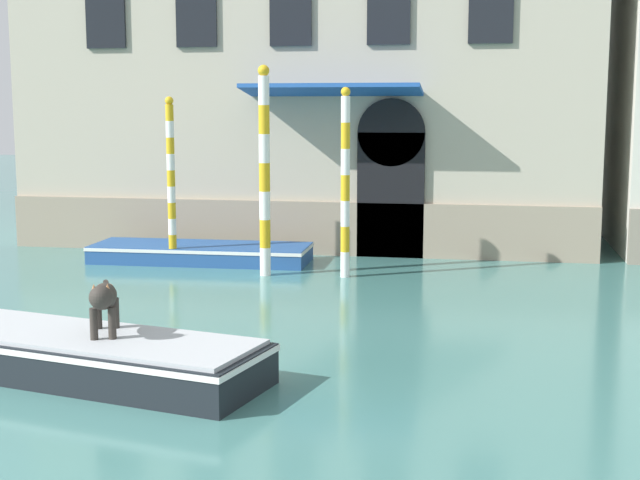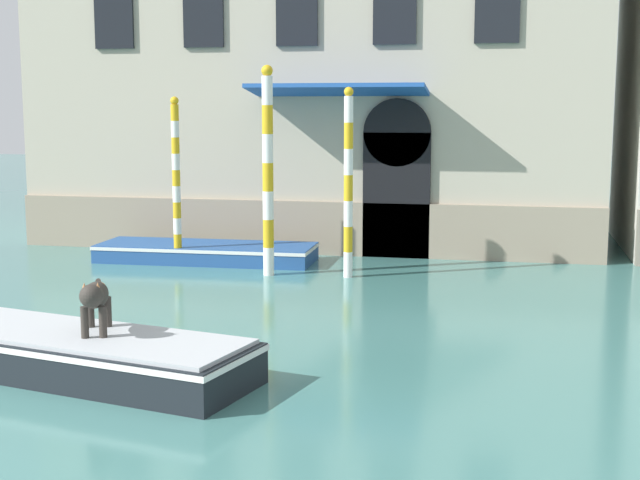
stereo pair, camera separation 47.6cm
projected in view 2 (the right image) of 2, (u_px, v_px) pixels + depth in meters
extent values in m
cube|color=gray|center=(298.00, 228.00, 22.97)|extent=(15.34, 0.16, 1.38)
cube|color=black|center=(396.00, 196.00, 22.30)|extent=(1.69, 0.14, 3.14)
cylinder|color=black|center=(397.00, 133.00, 22.07)|extent=(1.69, 0.14, 1.69)
cube|color=black|center=(114.00, 11.00, 23.17)|extent=(1.06, 0.10, 1.95)
cube|color=black|center=(203.00, 9.00, 22.66)|extent=(1.06, 0.10, 1.95)
cube|color=black|center=(297.00, 6.00, 22.16)|extent=(1.06, 0.10, 1.95)
cube|color=black|center=(395.00, 4.00, 21.65)|extent=(1.06, 0.10, 1.95)
cube|color=black|center=(498.00, 1.00, 21.14)|extent=(1.06, 0.10, 1.95)
cube|color=#1E4C99|center=(337.00, 90.00, 21.59)|extent=(4.37, 1.40, 0.29)
cube|color=black|center=(41.00, 350.00, 12.87)|extent=(6.75, 3.06, 0.56)
cube|color=white|center=(41.00, 336.00, 12.83)|extent=(6.79, 3.09, 0.08)
cube|color=#B2B7BC|center=(40.00, 329.00, 12.82)|extent=(6.53, 2.89, 0.06)
cylinder|color=#332D28|center=(103.00, 322.00, 12.23)|extent=(0.11, 0.11, 0.44)
cylinder|color=#332D28|center=(85.00, 322.00, 12.20)|extent=(0.11, 0.11, 0.44)
cylinder|color=#332D28|center=(108.00, 312.00, 12.84)|extent=(0.11, 0.11, 0.44)
cylinder|color=#332D28|center=(91.00, 312.00, 12.81)|extent=(0.11, 0.11, 0.44)
ellipsoid|color=#332D28|center=(96.00, 295.00, 12.47)|extent=(0.60, 0.89, 0.35)
ellipsoid|color=#AD7042|center=(97.00, 286.00, 12.58)|extent=(0.35, 0.42, 0.12)
sphere|color=#332D28|center=(91.00, 296.00, 12.02)|extent=(0.33, 0.33, 0.33)
cone|color=#AD7042|center=(98.00, 287.00, 12.01)|extent=(0.10, 0.10, 0.13)
cone|color=#AD7042|center=(84.00, 287.00, 11.99)|extent=(0.10, 0.10, 0.13)
cylinder|color=#332D28|center=(99.00, 285.00, 12.90)|extent=(0.17, 0.30, 0.23)
cube|color=#234C8C|center=(207.00, 253.00, 21.95)|extent=(5.35, 1.82, 0.43)
cube|color=white|center=(206.00, 246.00, 21.93)|extent=(5.38, 1.85, 0.08)
cube|color=#B2B7BC|center=(207.00, 253.00, 21.96)|extent=(2.95, 1.34, 0.39)
cylinder|color=white|center=(269.00, 261.00, 20.11)|extent=(0.24, 0.24, 0.64)
cylinder|color=gold|center=(268.00, 233.00, 20.02)|extent=(0.24, 0.24, 0.64)
cylinder|color=white|center=(268.00, 205.00, 19.93)|extent=(0.24, 0.24, 0.64)
cylinder|color=gold|center=(268.00, 177.00, 19.83)|extent=(0.24, 0.24, 0.64)
cylinder|color=white|center=(268.00, 148.00, 19.74)|extent=(0.24, 0.24, 0.64)
cylinder|color=gold|center=(267.00, 120.00, 19.64)|extent=(0.24, 0.24, 0.64)
cylinder|color=white|center=(267.00, 90.00, 19.55)|extent=(0.24, 0.24, 0.64)
sphere|color=gold|center=(267.00, 71.00, 19.49)|extent=(0.26, 0.26, 0.26)
cylinder|color=white|center=(178.00, 258.00, 21.34)|extent=(0.19, 0.19, 0.38)
cylinder|color=gold|center=(178.00, 242.00, 21.28)|extent=(0.19, 0.19, 0.38)
cylinder|color=white|center=(177.00, 226.00, 21.23)|extent=(0.19, 0.19, 0.38)
cylinder|color=gold|center=(177.00, 210.00, 21.17)|extent=(0.19, 0.19, 0.38)
cylinder|color=white|center=(177.00, 194.00, 21.11)|extent=(0.19, 0.19, 0.38)
cylinder|color=gold|center=(176.00, 178.00, 21.06)|extent=(0.19, 0.19, 0.38)
cylinder|color=white|center=(176.00, 162.00, 21.00)|extent=(0.19, 0.19, 0.38)
cylinder|color=gold|center=(175.00, 145.00, 20.94)|extent=(0.19, 0.19, 0.38)
cylinder|color=white|center=(175.00, 129.00, 20.89)|extent=(0.19, 0.19, 0.38)
cylinder|color=gold|center=(175.00, 113.00, 20.83)|extent=(0.19, 0.19, 0.38)
sphere|color=gold|center=(174.00, 101.00, 20.79)|extent=(0.20, 0.20, 0.20)
cylinder|color=white|center=(348.00, 264.00, 19.87)|extent=(0.20, 0.20, 0.57)
cylinder|color=gold|center=(348.00, 239.00, 19.79)|extent=(0.20, 0.20, 0.57)
cylinder|color=white|center=(348.00, 214.00, 19.70)|extent=(0.20, 0.20, 0.57)
cylinder|color=gold|center=(348.00, 188.00, 19.62)|extent=(0.20, 0.20, 0.57)
cylinder|color=white|center=(348.00, 162.00, 19.53)|extent=(0.20, 0.20, 0.57)
cylinder|color=gold|center=(349.00, 136.00, 19.45)|extent=(0.20, 0.20, 0.57)
cylinder|color=white|center=(349.00, 109.00, 19.36)|extent=(0.20, 0.20, 0.57)
sphere|color=gold|center=(349.00, 92.00, 19.31)|extent=(0.21, 0.21, 0.21)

